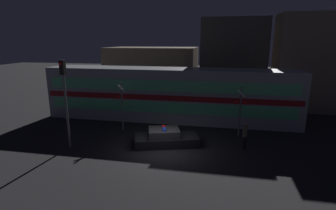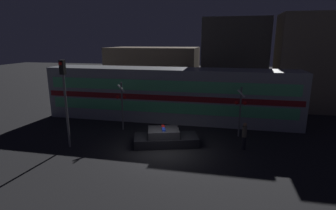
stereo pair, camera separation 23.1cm
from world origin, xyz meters
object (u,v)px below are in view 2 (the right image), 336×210
at_px(pedestrian, 244,136).
at_px(train, 170,94).
at_px(crossing_signal_near, 240,108).
at_px(police_car, 165,138).
at_px(traffic_light_corner, 65,91).

bearing_deg(pedestrian, train, 137.56).
bearing_deg(crossing_signal_near, police_car, -152.28).
bearing_deg(pedestrian, police_car, -177.01).
xyz_separation_m(pedestrian, crossing_signal_near, (-0.20, 2.35, 1.26)).
height_order(train, traffic_light_corner, traffic_light_corner).
height_order(train, crossing_signal_near, train).
bearing_deg(crossing_signal_near, train, 151.34).
bearing_deg(police_car, pedestrian, -13.54).
xyz_separation_m(police_car, pedestrian, (5.19, 0.27, 0.48)).
relative_size(police_car, pedestrian, 2.53).
xyz_separation_m(train, crossing_signal_near, (5.89, -3.22, -0.10)).
distance_m(train, pedestrian, 8.37).
bearing_deg(pedestrian, traffic_light_corner, -170.03).
distance_m(train, traffic_light_corner, 9.36).
bearing_deg(crossing_signal_near, traffic_light_corner, -158.72).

